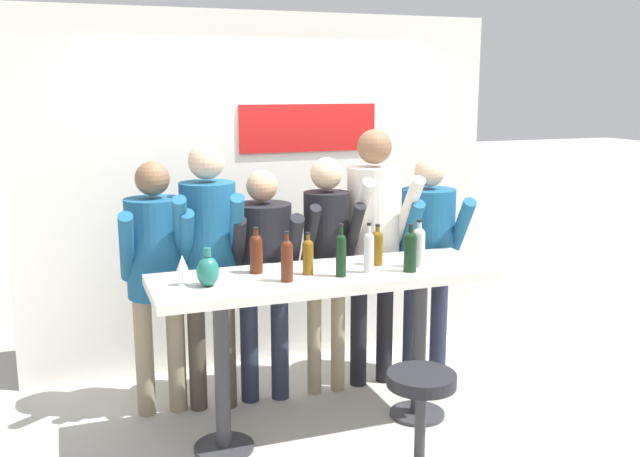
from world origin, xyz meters
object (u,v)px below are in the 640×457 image
Objects in this scene: bar_stool at (421,411)px; person_center_right at (374,229)px; tasting_table at (326,298)px; wine_bottle_3 at (369,250)px; wine_bottle_0 at (377,246)px; wine_bottle_2 at (419,245)px; wine_bottle_7 at (308,255)px; wine_bottle_1 at (410,249)px; wine_bottle_4 at (256,252)px; wine_bottle_5 at (287,259)px; wine_bottle_6 at (341,253)px; person_left at (209,248)px; person_center at (327,248)px; person_far_left at (156,262)px; person_right at (428,245)px; person_center_left at (263,262)px; decorative_vase at (208,271)px; wine_glass_0 at (182,264)px.

bar_stool is 1.53m from person_center_right.
wine_bottle_3 reaches higher than tasting_table.
wine_bottle_0 is 0.20m from wine_bottle_3.
wine_bottle_3 is (-0.35, -0.02, -0.00)m from wine_bottle_2.
tasting_table is 0.31m from wine_bottle_7.
wine_bottle_1 reaches higher than wine_bottle_4.
wine_bottle_6 is (0.33, -0.00, 0.01)m from wine_bottle_5.
wine_bottle_0 reaches higher than bar_stool.
wine_bottle_0 is at bearing -18.46° from person_left.
person_left is at bearing -174.96° from person_center.
wine_bottle_1 is 0.98× the size of wine_bottle_2.
person_far_left is 1.67m from wine_bottle_2.
person_center reaches higher than wine_bottle_6.
wine_bottle_0 is at bearing -133.42° from person_right.
person_right is 1.47m from wine_bottle_4.
decorative_vase is at bearing -119.80° from person_center_left.
person_center_right is (0.58, 0.58, 0.28)m from tasting_table.
person_far_left reaches higher than person_center_left.
wine_bottle_5 is at bearing -157.33° from tasting_table.
wine_bottle_7 is at bearing -34.11° from person_far_left.
person_far_left is at bearing 156.18° from wine_bottle_0.
bar_stool is 1.32m from wine_bottle_4.
person_center is (0.44, -0.02, 0.07)m from person_center_left.
tasting_table is at bearing -29.97° from person_far_left.
person_right is at bearing 60.66° from bar_stool.
person_center_left is 5.37× the size of wine_bottle_2.
wine_bottle_4 is at bearing 168.30° from wine_bottle_2.
wine_bottle_3 is at bearing -129.72° from wine_bottle_0.
wine_bottle_6 is 1.79× the size of wine_glass_0.
person_right is 0.90m from wine_bottle_1.
person_far_left is at bearing -179.10° from person_left.
wine_bottle_7 is (-1.11, -0.57, 0.14)m from person_right.
person_far_left is 1.05× the size of person_center_left.
wine_bottle_1 is (-0.09, -0.74, 0.02)m from person_center_right.
decorative_vase is at bearing -69.56° from person_far_left.
person_left reaches higher than wine_bottle_7.
wine_bottle_1 is at bearing -37.89° from person_center_left.
wine_bottle_2 reaches higher than bar_stool.
person_center_left is at bearing 85.65° from wine_bottle_5.
wine_bottle_0 is 1.01× the size of wine_bottle_7.
person_center_right is 0.57m from wine_bottle_0.
person_right is 9.31× the size of wine_glass_0.
bar_stool is 2.17× the size of wine_bottle_5.
person_center_right reaches higher than person_center.
person_center_right reaches higher than decorative_vase.
wine_bottle_7 is (0.11, -0.59, 0.17)m from person_center_left.
wine_bottle_5 is (-0.05, -0.70, 0.19)m from person_center_left.
person_left is 1.12× the size of person_center_left.
person_center is 6.00× the size of wine_bottle_4.
wine_bottle_4 is at bearing -56.46° from person_left.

